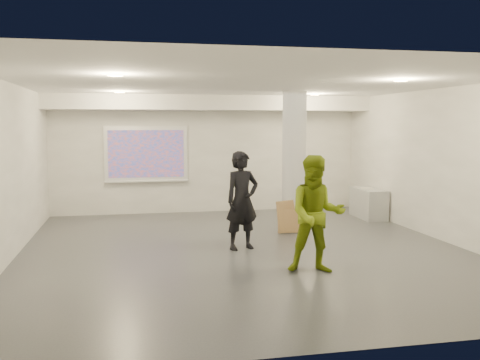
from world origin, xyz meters
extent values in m
cube|color=#3B3F44|center=(0.00, 0.00, 0.00)|extent=(8.00, 9.00, 0.01)
cube|color=white|center=(0.00, 0.00, 3.00)|extent=(8.00, 9.00, 0.01)
cube|color=beige|center=(0.00, 4.50, 1.50)|extent=(8.00, 0.01, 3.00)
cube|color=beige|center=(0.00, -4.50, 1.50)|extent=(8.00, 0.01, 3.00)
cube|color=beige|center=(-4.00, 0.00, 1.50)|extent=(0.01, 9.00, 3.00)
cube|color=beige|center=(4.00, 0.00, 1.50)|extent=(0.01, 9.00, 3.00)
cube|color=silver|center=(0.00, 3.95, 2.82)|extent=(8.00, 1.10, 0.36)
cylinder|color=#FBCD88|center=(-2.20, 2.50, 2.98)|extent=(0.22, 0.22, 0.02)
cylinder|color=#FBCD88|center=(2.20, 2.50, 2.98)|extent=(0.22, 0.22, 0.02)
cylinder|color=#FBCD88|center=(-2.20, -1.50, 2.98)|extent=(0.22, 0.22, 0.02)
cylinder|color=#FBCD88|center=(2.20, -1.50, 2.98)|extent=(0.22, 0.22, 0.02)
cylinder|color=silver|center=(1.50, 1.80, 1.50)|extent=(0.52, 0.52, 3.00)
cube|color=white|center=(-1.60, 4.46, 1.55)|extent=(2.10, 0.06, 1.40)
cube|color=blue|center=(-1.60, 4.42, 1.55)|extent=(1.90, 0.01, 1.20)
cube|color=white|center=(-1.60, 4.40, 0.85)|extent=(2.10, 0.08, 0.04)
cube|color=#9C9FA1|center=(3.72, 2.74, 0.36)|extent=(0.55, 1.25, 0.72)
cube|color=silver|center=(3.68, 2.76, 0.73)|extent=(0.36, 0.41, 0.02)
cube|color=#977346|center=(1.30, 1.48, 0.34)|extent=(0.63, 0.40, 0.67)
cube|color=#977346|center=(1.25, 1.37, 0.25)|extent=(0.46, 0.19, 0.50)
imported|color=black|center=(-0.02, 0.11, 0.90)|extent=(0.76, 0.61, 1.80)
imported|color=olive|center=(0.77, -1.66, 0.91)|extent=(1.02, 0.87, 1.82)
camera|label=1|loc=(-2.03, -9.36, 2.28)|focal=40.00mm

